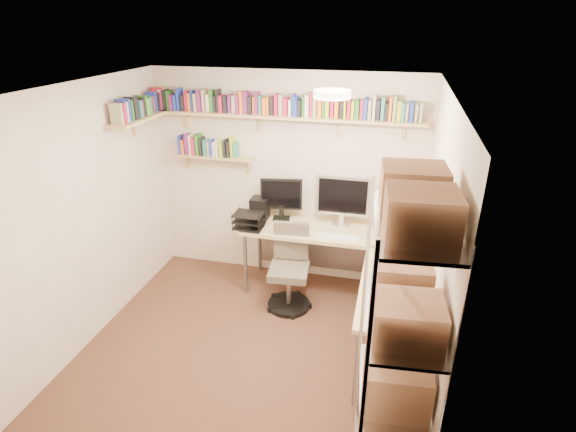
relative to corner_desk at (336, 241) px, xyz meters
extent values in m
plane|color=#4A2D1F|center=(-0.70, -0.92, -0.80)|extent=(3.20, 3.20, 0.00)
cube|color=beige|center=(-0.70, 0.58, 0.45)|extent=(3.20, 0.04, 2.50)
cube|color=beige|center=(-2.30, -0.92, 0.45)|extent=(0.04, 3.00, 2.50)
cube|color=beige|center=(0.90, -0.92, 0.45)|extent=(0.04, 3.00, 2.50)
cube|color=beige|center=(-0.70, -2.42, 0.45)|extent=(3.20, 0.04, 2.50)
cube|color=white|center=(-0.70, -0.92, 1.70)|extent=(3.20, 3.00, 0.04)
cube|color=white|center=(0.89, -0.37, 0.75)|extent=(0.01, 0.30, 0.42)
cube|color=white|center=(0.89, -0.77, 0.70)|extent=(0.01, 0.28, 0.38)
cylinder|color=#FFEAC6|center=(0.00, -0.72, 1.66)|extent=(0.30, 0.30, 0.06)
cube|color=#DEC47D|center=(-0.70, 0.46, 1.22)|extent=(3.05, 0.25, 0.03)
cube|color=#DEC47D|center=(-2.18, 0.03, 1.22)|extent=(0.25, 1.00, 0.03)
cube|color=#DEC47D|center=(-1.55, 0.48, 0.70)|extent=(0.95, 0.20, 0.02)
cube|color=#DEC47D|center=(-1.90, 0.52, 1.15)|extent=(0.03, 0.20, 0.20)
cube|color=#DEC47D|center=(-1.00, 0.52, 1.15)|extent=(0.03, 0.20, 0.20)
cube|color=#DEC47D|center=(-0.10, 0.52, 1.15)|extent=(0.03, 0.20, 0.20)
cube|color=#DEC47D|center=(0.60, 0.52, 1.15)|extent=(0.03, 0.20, 0.20)
cube|color=#771F5F|center=(-2.17, 0.46, 1.32)|extent=(0.02, 0.12, 0.18)
cube|color=beige|center=(-2.13, 0.46, 1.35)|extent=(0.04, 0.13, 0.23)
cube|color=black|center=(-2.09, 0.46, 1.34)|extent=(0.03, 0.14, 0.22)
cube|color=#2C6E24|center=(-2.04, 0.46, 1.34)|extent=(0.04, 0.12, 0.21)
cube|color=#771F5F|center=(-2.00, 0.46, 1.32)|extent=(0.04, 0.15, 0.17)
cube|color=#2136AA|center=(-1.95, 0.46, 1.32)|extent=(0.04, 0.14, 0.17)
cube|color=#2136AA|center=(-1.91, 0.46, 1.36)|extent=(0.02, 0.15, 0.25)
cube|color=black|center=(-1.87, 0.46, 1.32)|extent=(0.04, 0.12, 0.17)
cube|color=#C11940|center=(-1.82, 0.46, 1.34)|extent=(0.03, 0.11, 0.21)
cube|color=orange|center=(-1.78, 0.46, 1.33)|extent=(0.03, 0.13, 0.20)
cube|color=#2136AA|center=(-1.75, 0.46, 1.34)|extent=(0.02, 0.11, 0.22)
cube|color=tan|center=(-1.71, 0.46, 1.33)|extent=(0.04, 0.14, 0.20)
cube|color=#771F5F|center=(-1.66, 0.46, 1.35)|extent=(0.04, 0.15, 0.23)
cube|color=tan|center=(-1.61, 0.46, 1.35)|extent=(0.03, 0.12, 0.24)
cube|color=beige|center=(-1.56, 0.46, 1.33)|extent=(0.03, 0.12, 0.19)
cube|color=#2C6E24|center=(-1.52, 0.46, 1.35)|extent=(0.04, 0.11, 0.24)
cube|color=black|center=(-1.48, 0.46, 1.32)|extent=(0.03, 0.12, 0.18)
cube|color=black|center=(-1.44, 0.46, 1.36)|extent=(0.03, 0.12, 0.25)
cube|color=#C11940|center=(-1.40, 0.46, 1.33)|extent=(0.04, 0.15, 0.18)
cube|color=black|center=(-1.35, 0.46, 1.32)|extent=(0.04, 0.15, 0.18)
cube|color=#771F5F|center=(-1.30, 0.46, 1.33)|extent=(0.03, 0.12, 0.20)
cube|color=tan|center=(-1.25, 0.46, 1.33)|extent=(0.04, 0.13, 0.19)
cube|color=#771F5F|center=(-1.21, 0.46, 1.33)|extent=(0.03, 0.15, 0.20)
cube|color=orange|center=(-1.16, 0.46, 1.35)|extent=(0.04, 0.12, 0.23)
cube|color=#771F5F|center=(-1.11, 0.46, 1.35)|extent=(0.04, 0.13, 0.24)
cube|color=black|center=(-1.06, 0.46, 1.33)|extent=(0.04, 0.15, 0.18)
cube|color=orange|center=(-1.02, 0.46, 1.33)|extent=(0.02, 0.11, 0.19)
cube|color=#771F5F|center=(-0.99, 0.46, 1.35)|extent=(0.03, 0.14, 0.23)
cube|color=teal|center=(-0.95, 0.46, 1.33)|extent=(0.03, 0.11, 0.20)
cube|color=orange|center=(-0.90, 0.46, 1.32)|extent=(0.04, 0.12, 0.18)
cube|color=orange|center=(-0.87, 0.46, 1.33)|extent=(0.03, 0.11, 0.19)
cube|color=black|center=(-0.82, 0.46, 1.33)|extent=(0.04, 0.11, 0.19)
cube|color=#C11940|center=(-0.77, 0.46, 1.34)|extent=(0.04, 0.13, 0.22)
cube|color=tan|center=(-0.72, 0.46, 1.34)|extent=(0.04, 0.12, 0.22)
cube|color=#C11940|center=(-0.67, 0.46, 1.32)|extent=(0.04, 0.13, 0.18)
cube|color=beige|center=(-0.62, 0.46, 1.32)|extent=(0.03, 0.13, 0.17)
cube|color=#2136AA|center=(-0.58, 0.46, 1.35)|extent=(0.03, 0.11, 0.23)
cube|color=#2136AA|center=(-0.55, 0.46, 1.33)|extent=(0.02, 0.13, 0.20)
cube|color=black|center=(-0.51, 0.46, 1.32)|extent=(0.04, 0.14, 0.17)
cube|color=#2C6E24|center=(-0.47, 0.46, 1.34)|extent=(0.02, 0.11, 0.21)
cube|color=beige|center=(-0.43, 0.46, 1.35)|extent=(0.04, 0.14, 0.23)
cube|color=#C11940|center=(-0.38, 0.46, 1.36)|extent=(0.03, 0.12, 0.25)
cube|color=tan|center=(-0.34, 0.46, 1.35)|extent=(0.04, 0.14, 0.24)
cube|color=orange|center=(-0.29, 0.46, 1.35)|extent=(0.04, 0.12, 0.24)
cube|color=#2C6E24|center=(-0.25, 0.46, 1.33)|extent=(0.02, 0.13, 0.20)
cube|color=#B2BC23|center=(-0.21, 0.46, 1.32)|extent=(0.04, 0.13, 0.18)
cube|color=#C11940|center=(-0.16, 0.46, 1.35)|extent=(0.03, 0.11, 0.23)
cube|color=orange|center=(-0.11, 0.46, 1.33)|extent=(0.04, 0.12, 0.20)
cube|color=black|center=(-0.06, 0.46, 1.34)|extent=(0.04, 0.12, 0.21)
cube|color=#B2BC23|center=(-0.02, 0.46, 1.34)|extent=(0.02, 0.15, 0.22)
cube|color=#C11940|center=(0.02, 0.46, 1.33)|extent=(0.03, 0.13, 0.19)
cube|color=#B2BC23|center=(0.06, 0.46, 1.33)|extent=(0.03, 0.14, 0.19)
cube|color=#2C6E24|center=(0.10, 0.46, 1.33)|extent=(0.04, 0.14, 0.20)
cube|color=#C11940|center=(0.15, 0.46, 1.33)|extent=(0.03, 0.12, 0.20)
cube|color=#2136AA|center=(0.19, 0.46, 1.34)|extent=(0.04, 0.15, 0.22)
cube|color=tan|center=(0.23, 0.46, 1.34)|extent=(0.03, 0.15, 0.20)
cube|color=beige|center=(0.27, 0.46, 1.36)|extent=(0.03, 0.15, 0.25)
cube|color=black|center=(0.31, 0.46, 1.33)|extent=(0.04, 0.13, 0.20)
cube|color=teal|center=(0.36, 0.46, 1.35)|extent=(0.03, 0.11, 0.24)
cube|color=black|center=(0.40, 0.46, 1.32)|extent=(0.03, 0.14, 0.18)
cube|color=orange|center=(0.44, 0.46, 1.36)|extent=(0.03, 0.14, 0.25)
cube|color=tan|center=(0.48, 0.46, 1.36)|extent=(0.03, 0.13, 0.25)
cube|color=#B2BC23|center=(0.52, 0.46, 1.33)|extent=(0.04, 0.11, 0.20)
cube|color=teal|center=(0.57, 0.46, 1.33)|extent=(0.03, 0.13, 0.18)
cube|color=tan|center=(0.60, 0.46, 1.32)|extent=(0.03, 0.14, 0.18)
cube|color=#2136AA|center=(0.65, 0.46, 1.33)|extent=(0.04, 0.13, 0.20)
cube|color=tan|center=(0.70, 0.46, 1.32)|extent=(0.03, 0.12, 0.17)
cube|color=tan|center=(0.74, 0.46, 1.33)|extent=(0.03, 0.12, 0.19)
cube|color=tan|center=(-2.18, -0.39, 1.34)|extent=(0.13, 0.04, 0.21)
cube|color=#C11940|center=(-2.18, -0.35, 1.34)|extent=(0.15, 0.04, 0.21)
cube|color=#2136AA|center=(-2.18, -0.31, 1.35)|extent=(0.11, 0.02, 0.23)
cube|color=beige|center=(-2.18, -0.28, 1.33)|extent=(0.11, 0.03, 0.20)
cube|color=#2136AA|center=(-2.18, -0.24, 1.35)|extent=(0.11, 0.04, 0.23)
cube|color=#2C6E24|center=(-2.18, -0.19, 1.34)|extent=(0.12, 0.03, 0.21)
cube|color=black|center=(-2.18, -0.14, 1.35)|extent=(0.13, 0.04, 0.23)
cube|color=black|center=(-2.18, -0.09, 1.34)|extent=(0.12, 0.04, 0.21)
cube|color=teal|center=(-2.18, -0.04, 1.32)|extent=(0.14, 0.04, 0.18)
cube|color=#771F5F|center=(-2.18, 0.00, 1.32)|extent=(0.13, 0.04, 0.17)
cube|color=black|center=(-2.18, 0.03, 1.33)|extent=(0.13, 0.02, 0.20)
cube|color=#2C6E24|center=(-2.18, 0.07, 1.34)|extent=(0.13, 0.03, 0.21)
cube|color=#B2BC23|center=(-2.18, 0.11, 1.32)|extent=(0.12, 0.04, 0.17)
cube|color=teal|center=(-2.18, 0.15, 1.32)|extent=(0.13, 0.04, 0.18)
cube|color=#2C6E24|center=(-2.18, 0.20, 1.33)|extent=(0.12, 0.02, 0.19)
cube|color=#771F5F|center=(-2.18, 0.24, 1.32)|extent=(0.12, 0.04, 0.18)
cube|color=#2136AA|center=(-2.18, 0.29, 1.34)|extent=(0.12, 0.03, 0.22)
cube|color=black|center=(-2.18, 0.34, 1.33)|extent=(0.14, 0.03, 0.20)
cube|color=#C11940|center=(-2.18, 0.37, 1.33)|extent=(0.13, 0.02, 0.20)
cube|color=#C11940|center=(-2.18, 0.42, 1.36)|extent=(0.13, 0.04, 0.24)
cube|color=orange|center=(-2.18, 0.47, 1.36)|extent=(0.12, 0.03, 0.24)
cube|color=#2136AA|center=(-1.97, 0.48, 0.82)|extent=(0.03, 0.13, 0.22)
cube|color=orange|center=(-1.93, 0.48, 0.80)|extent=(0.03, 0.12, 0.17)
cube|color=#771F5F|center=(-1.88, 0.48, 0.83)|extent=(0.04, 0.13, 0.24)
cube|color=beige|center=(-1.83, 0.48, 0.83)|extent=(0.03, 0.12, 0.23)
cube|color=#C11940|center=(-1.79, 0.48, 0.81)|extent=(0.04, 0.14, 0.20)
cube|color=#2C6E24|center=(-1.74, 0.48, 0.83)|extent=(0.04, 0.14, 0.24)
cube|color=black|center=(-1.69, 0.48, 0.82)|extent=(0.03, 0.13, 0.21)
cube|color=teal|center=(-1.64, 0.48, 0.80)|extent=(0.04, 0.13, 0.19)
cube|color=tan|center=(-1.60, 0.48, 0.80)|extent=(0.02, 0.15, 0.17)
cube|color=#2136AA|center=(-1.57, 0.48, 0.80)|extent=(0.03, 0.12, 0.19)
cube|color=beige|center=(-1.53, 0.48, 0.80)|extent=(0.03, 0.12, 0.17)
cube|color=beige|center=(-1.49, 0.48, 0.81)|extent=(0.03, 0.14, 0.20)
cube|color=#B2BC23|center=(-1.44, 0.48, 0.80)|extent=(0.04, 0.13, 0.18)
cube|color=black|center=(-1.40, 0.48, 0.81)|extent=(0.03, 0.15, 0.20)
cube|color=black|center=(-1.36, 0.48, 0.80)|extent=(0.03, 0.12, 0.18)
cube|color=#B2BC23|center=(-1.31, 0.48, 0.83)|extent=(0.03, 0.12, 0.24)
cube|color=teal|center=(-1.28, 0.48, 0.80)|extent=(0.03, 0.12, 0.18)
cube|color=beige|center=(-0.05, 0.26, -0.01)|extent=(2.09, 0.66, 0.04)
cube|color=beige|center=(0.66, -0.76, -0.01)|extent=(0.66, 1.43, 0.04)
cylinder|color=gray|center=(-1.04, -0.01, -0.42)|extent=(0.04, 0.04, 0.77)
cylinder|color=gray|center=(-1.04, 0.54, -0.42)|extent=(0.04, 0.04, 0.77)
cylinder|color=gray|center=(0.94, 0.54, -0.42)|extent=(0.04, 0.04, 0.77)
cylinder|color=gray|center=(0.39, -1.42, -0.42)|extent=(0.04, 0.04, 0.77)
cylinder|color=gray|center=(0.94, -1.42, -0.42)|extent=(0.04, 0.04, 0.77)
cube|color=gray|center=(-0.05, 0.55, -0.36)|extent=(1.98, 0.02, 0.60)
cube|color=silver|center=(0.00, 0.40, 0.37)|extent=(0.60, 0.03, 0.46)
cube|color=black|center=(0.00, 0.37, 0.37)|extent=(0.54, 0.00, 0.40)
cube|color=black|center=(-0.71, 0.40, 0.33)|extent=(0.48, 0.03, 0.37)
cube|color=black|center=(0.82, -0.70, 0.35)|extent=(0.03, 0.64, 0.42)
cube|color=white|center=(0.79, -0.70, 0.35)|extent=(0.00, 0.57, 0.36)
cube|color=white|center=(0.00, 0.07, 0.02)|extent=(0.46, 0.14, 0.02)
cube|color=white|center=(0.50, -0.70, 0.02)|extent=(0.14, 0.44, 0.02)
cylinder|color=#AE1D0E|center=(0.50, 0.26, 0.02)|extent=(0.11, 0.11, 0.02)
cylinder|color=#AE1D0E|center=(0.50, 0.26, 0.19)|extent=(0.03, 0.03, 0.31)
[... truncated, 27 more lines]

